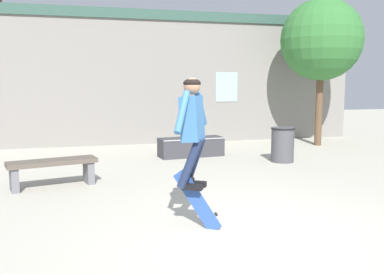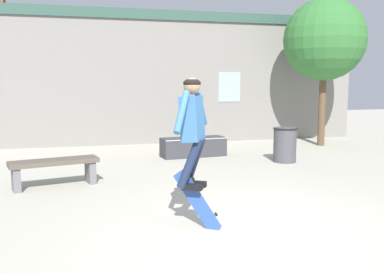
{
  "view_description": "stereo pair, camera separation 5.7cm",
  "coord_description": "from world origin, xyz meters",
  "px_view_note": "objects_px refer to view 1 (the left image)",
  "views": [
    {
      "loc": [
        -1.99,
        -4.62,
        1.85
      ],
      "look_at": [
        -0.59,
        0.5,
        1.16
      ],
      "focal_mm": 40.0,
      "sensor_mm": 36.0,
      "label": 1
    },
    {
      "loc": [
        -1.93,
        -4.64,
        1.85
      ],
      "look_at": [
        -0.59,
        0.5,
        1.16
      ],
      "focal_mm": 40.0,
      "sensor_mm": 36.0,
      "label": 2
    }
  ],
  "objects_px": {
    "trash_bin": "(283,144)",
    "park_bench": "(53,168)",
    "skater": "(192,123)",
    "skateboard_flipping": "(197,201)",
    "tree_right": "(321,40)",
    "skate_ledge": "(191,147)"
  },
  "relations": [
    {
      "from": "skater",
      "to": "skateboard_flipping",
      "type": "xyz_separation_m",
      "value": [
        0.05,
        -0.05,
        -0.99
      ]
    },
    {
      "from": "skate_ledge",
      "to": "skateboard_flipping",
      "type": "xyz_separation_m",
      "value": [
        -1.29,
        -5.06,
        0.11
      ]
    },
    {
      "from": "tree_right",
      "to": "trash_bin",
      "type": "distance_m",
      "value": 4.01
    },
    {
      "from": "tree_right",
      "to": "skater",
      "type": "distance_m",
      "value": 8.16
    },
    {
      "from": "trash_bin",
      "to": "skateboard_flipping",
      "type": "bearing_deg",
      "value": -129.57
    },
    {
      "from": "tree_right",
      "to": "skate_ledge",
      "type": "bearing_deg",
      "value": -168.27
    },
    {
      "from": "skateboard_flipping",
      "to": "trash_bin",
      "type": "bearing_deg",
      "value": 88.55
    },
    {
      "from": "tree_right",
      "to": "skate_ledge",
      "type": "distance_m",
      "value": 5.01
    },
    {
      "from": "skater",
      "to": "skateboard_flipping",
      "type": "relative_size",
      "value": 1.71
    },
    {
      "from": "park_bench",
      "to": "skateboard_flipping",
      "type": "relative_size",
      "value": 1.93
    },
    {
      "from": "park_bench",
      "to": "skateboard_flipping",
      "type": "xyz_separation_m",
      "value": [
        1.88,
        -2.69,
        -0.0
      ]
    },
    {
      "from": "tree_right",
      "to": "park_bench",
      "type": "xyz_separation_m",
      "value": [
        -7.25,
        -3.23,
        -2.67
      ]
    },
    {
      "from": "tree_right",
      "to": "skate_ledge",
      "type": "relative_size",
      "value": 2.55
    },
    {
      "from": "skate_ledge",
      "to": "trash_bin",
      "type": "distance_m",
      "value": 2.25
    },
    {
      "from": "skater",
      "to": "tree_right",
      "type": "bearing_deg",
      "value": 79.58
    },
    {
      "from": "trash_bin",
      "to": "park_bench",
      "type": "bearing_deg",
      "value": -167.38
    },
    {
      "from": "tree_right",
      "to": "skater",
      "type": "height_order",
      "value": "tree_right"
    },
    {
      "from": "skate_ledge",
      "to": "trash_bin",
      "type": "xyz_separation_m",
      "value": [
        1.86,
        -1.25,
        0.18
      ]
    },
    {
      "from": "trash_bin",
      "to": "skateboard_flipping",
      "type": "height_order",
      "value": "trash_bin"
    },
    {
      "from": "tree_right",
      "to": "skater",
      "type": "xyz_separation_m",
      "value": [
        -5.42,
        -5.86,
        -1.69
      ]
    },
    {
      "from": "skate_ledge",
      "to": "park_bench",
      "type": "bearing_deg",
      "value": -149.09
    },
    {
      "from": "trash_bin",
      "to": "skater",
      "type": "bearing_deg",
      "value": -130.4
    }
  ]
}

